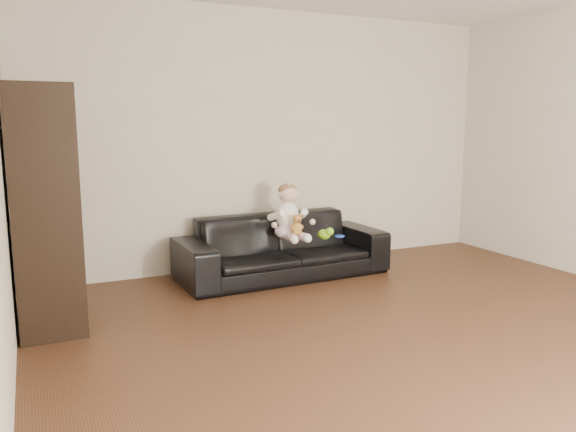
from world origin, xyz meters
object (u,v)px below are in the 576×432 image
teddy_bear (297,225)px  toy_blue_disc (340,236)px  sofa (282,246)px  baby (289,215)px  toy_rattle (325,235)px  cabinet (45,211)px  toy_green (324,234)px

teddy_bear → toy_blue_disc: size_ratio=2.02×
sofa → baby: 0.35m
toy_rattle → teddy_bear: bearing=-175.7°
baby → sofa: bearing=96.4°
cabinet → toy_rattle: bearing=7.8°
sofa → toy_rattle: 0.43m
teddy_bear → toy_green: size_ratio=1.36×
toy_green → toy_blue_disc: size_ratio=1.48×
sofa → cabinet: 2.26m
teddy_bear → toy_blue_disc: 0.51m
cabinet → teddy_bear: size_ratio=9.09×
cabinet → toy_green: size_ratio=12.38×
baby → toy_blue_disc: (0.49, -0.11, -0.23)m
cabinet → sofa: bearing=15.6°
cabinet → toy_blue_disc: bearing=7.8°
baby → toy_green: 0.38m
baby → toy_blue_disc: bearing=-14.6°
sofa → toy_blue_disc: sofa is taller
sofa → toy_rattle: (0.33, -0.25, 0.13)m
toy_rattle → toy_blue_disc: bearing=7.3°
sofa → toy_blue_disc: 0.57m
toy_green → toy_blue_disc: toy_green is taller
cabinet → toy_green: (2.41, 0.33, -0.43)m
sofa → teddy_bear: bearing=-86.8°
toy_green → toy_rattle: (0.02, 0.03, -0.01)m
sofa → teddy_bear: 0.37m
sofa → baby: bearing=-84.2°
baby → teddy_bear: (0.01, -0.16, -0.07)m
toy_green → toy_blue_disc: bearing=13.6°
cabinet → teddy_bear: cabinet is taller
baby → toy_blue_disc: size_ratio=5.57×
sofa → baby: (0.02, -0.11, 0.33)m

